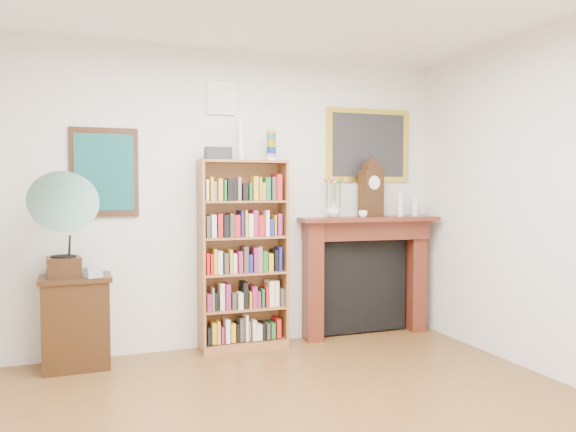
{
  "coord_description": "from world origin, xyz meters",
  "views": [
    {
      "loc": [
        -1.23,
        -2.71,
        1.52
      ],
      "look_at": [
        0.35,
        1.6,
        1.28
      ],
      "focal_mm": 35.0,
      "sensor_mm": 36.0,
      "label": 1
    }
  ],
  "objects_px": {
    "bottle_left": "(400,205)",
    "bottle_right": "(415,206)",
    "gramophone": "(62,218)",
    "flower_vase": "(333,210)",
    "bookshelf": "(243,244)",
    "teacup": "(363,214)",
    "fireplace": "(365,265)",
    "mantel_clock": "(371,191)",
    "side_cabinet": "(76,322)",
    "cd_stack": "(93,272)"
  },
  "relations": [
    {
      "from": "bottle_left",
      "to": "bottle_right",
      "type": "height_order",
      "value": "bottle_left"
    },
    {
      "from": "gramophone",
      "to": "flower_vase",
      "type": "height_order",
      "value": "gramophone"
    },
    {
      "from": "bookshelf",
      "to": "teacup",
      "type": "xyz_separation_m",
      "value": [
        1.21,
        -0.08,
        0.27
      ]
    },
    {
      "from": "fireplace",
      "to": "teacup",
      "type": "relative_size",
      "value": 17.04
    },
    {
      "from": "fireplace",
      "to": "mantel_clock",
      "type": "distance_m",
      "value": 0.76
    },
    {
      "from": "gramophone",
      "to": "flower_vase",
      "type": "bearing_deg",
      "value": -0.94
    },
    {
      "from": "side_cabinet",
      "to": "teacup",
      "type": "bearing_deg",
      "value": -1.15
    },
    {
      "from": "cd_stack",
      "to": "gramophone",
      "type": "bearing_deg",
      "value": -177.98
    },
    {
      "from": "teacup",
      "to": "fireplace",
      "type": "bearing_deg",
      "value": 54.61
    },
    {
      "from": "bookshelf",
      "to": "teacup",
      "type": "relative_size",
      "value": 23.69
    },
    {
      "from": "side_cabinet",
      "to": "fireplace",
      "type": "relative_size",
      "value": 0.53
    },
    {
      "from": "bottle_left",
      "to": "teacup",
      "type": "bearing_deg",
      "value": -171.85
    },
    {
      "from": "gramophone",
      "to": "teacup",
      "type": "relative_size",
      "value": 10.1
    },
    {
      "from": "gramophone",
      "to": "teacup",
      "type": "height_order",
      "value": "gramophone"
    },
    {
      "from": "fireplace",
      "to": "flower_vase",
      "type": "distance_m",
      "value": 0.69
    },
    {
      "from": "cd_stack",
      "to": "teacup",
      "type": "distance_m",
      "value": 2.58
    },
    {
      "from": "side_cabinet",
      "to": "bottle_left",
      "type": "xyz_separation_m",
      "value": [
        3.15,
        0.05,
        0.95
      ]
    },
    {
      "from": "fireplace",
      "to": "gramophone",
      "type": "height_order",
      "value": "gramophone"
    },
    {
      "from": "bottle_right",
      "to": "bottle_left",
      "type": "bearing_deg",
      "value": -178.31
    },
    {
      "from": "bookshelf",
      "to": "mantel_clock",
      "type": "bearing_deg",
      "value": 1.83
    },
    {
      "from": "cd_stack",
      "to": "fireplace",
      "type": "bearing_deg",
      "value": 5.44
    },
    {
      "from": "side_cabinet",
      "to": "flower_vase",
      "type": "height_order",
      "value": "flower_vase"
    },
    {
      "from": "side_cabinet",
      "to": "fireplace",
      "type": "xyz_separation_m",
      "value": [
        2.78,
        0.12,
        0.33
      ]
    },
    {
      "from": "mantel_clock",
      "to": "flower_vase",
      "type": "bearing_deg",
      "value": 168.03
    },
    {
      "from": "gramophone",
      "to": "mantel_clock",
      "type": "distance_m",
      "value": 2.93
    },
    {
      "from": "fireplace",
      "to": "bottle_right",
      "type": "height_order",
      "value": "bottle_right"
    },
    {
      "from": "teacup",
      "to": "bottle_right",
      "type": "height_order",
      "value": "bottle_right"
    },
    {
      "from": "fireplace",
      "to": "mantel_clock",
      "type": "relative_size",
      "value": 2.66
    },
    {
      "from": "flower_vase",
      "to": "cd_stack",
      "type": "bearing_deg",
      "value": -174.67
    },
    {
      "from": "mantel_clock",
      "to": "flower_vase",
      "type": "relative_size",
      "value": 3.76
    },
    {
      "from": "flower_vase",
      "to": "bottle_left",
      "type": "xyz_separation_m",
      "value": [
        0.74,
        -0.04,
        0.05
      ]
    },
    {
      "from": "bookshelf",
      "to": "bottle_left",
      "type": "height_order",
      "value": "bookshelf"
    },
    {
      "from": "fireplace",
      "to": "bottle_left",
      "type": "relative_size",
      "value": 6.1
    },
    {
      "from": "flower_vase",
      "to": "bottle_right",
      "type": "xyz_separation_m",
      "value": [
        0.92,
        -0.03,
        0.03
      ]
    },
    {
      "from": "cd_stack",
      "to": "bottle_right",
      "type": "distance_m",
      "value": 3.23
    },
    {
      "from": "bookshelf",
      "to": "bottle_right",
      "type": "distance_m",
      "value": 1.88
    },
    {
      "from": "flower_vase",
      "to": "bottle_right",
      "type": "relative_size",
      "value": 0.73
    },
    {
      "from": "side_cabinet",
      "to": "gramophone",
      "type": "xyz_separation_m",
      "value": [
        -0.09,
        -0.14,
        0.88
      ]
    },
    {
      "from": "flower_vase",
      "to": "bottle_left",
      "type": "distance_m",
      "value": 0.75
    },
    {
      "from": "bookshelf",
      "to": "mantel_clock",
      "type": "relative_size",
      "value": 3.7
    },
    {
      "from": "flower_vase",
      "to": "bottle_left",
      "type": "height_order",
      "value": "bottle_left"
    },
    {
      "from": "mantel_clock",
      "to": "teacup",
      "type": "distance_m",
      "value": 0.29
    },
    {
      "from": "fireplace",
      "to": "cd_stack",
      "type": "xyz_separation_m",
      "value": [
        -2.64,
        -0.25,
        0.1
      ]
    },
    {
      "from": "side_cabinet",
      "to": "cd_stack",
      "type": "relative_size",
      "value": 6.49
    },
    {
      "from": "flower_vase",
      "to": "teacup",
      "type": "bearing_deg",
      "value": -20.21
    },
    {
      "from": "bookshelf",
      "to": "bottle_right",
      "type": "xyz_separation_m",
      "value": [
        1.85,
        -0.01,
        0.33
      ]
    },
    {
      "from": "cd_stack",
      "to": "bookshelf",
      "type": "bearing_deg",
      "value": 8.17
    },
    {
      "from": "flower_vase",
      "to": "bottle_right",
      "type": "bearing_deg",
      "value": -1.87
    },
    {
      "from": "bookshelf",
      "to": "mantel_clock",
      "type": "height_order",
      "value": "bookshelf"
    },
    {
      "from": "bookshelf",
      "to": "bottle_right",
      "type": "relative_size",
      "value": 10.18
    }
  ]
}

